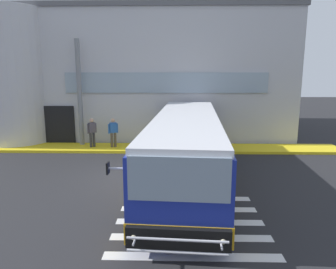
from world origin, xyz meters
TOP-DOWN VIEW (x-y plane):
  - ground_plane at (0.00, 0.00)m, footprint 80.00×90.00m
  - bay_paint_stripes at (2.00, -4.20)m, footprint 4.40×3.96m
  - terminal_building at (-0.68, 11.56)m, footprint 19.86×13.80m
  - boarding_curb at (0.00, 4.80)m, footprint 22.06×2.00m
  - entry_support_column at (-4.05, 5.40)m, footprint 0.28×0.28m
  - bus_main_foreground at (2.02, -0.30)m, footprint 3.77×12.45m
  - passenger_near_column at (-3.27, 4.77)m, footprint 0.52×0.51m
  - passenger_by_doorway at (-2.01, 4.73)m, footprint 0.53×0.37m
  - safety_bollard_yellow at (-0.50, 3.60)m, footprint 0.18×0.18m

SIDE VIEW (x-z plane):
  - ground_plane at x=0.00m, z-range -0.02..0.00m
  - bay_paint_stripes at x=2.00m, z-range 0.00..0.01m
  - boarding_curb at x=0.00m, z-range 0.00..0.15m
  - safety_bollard_yellow at x=-0.50m, z-range 0.00..0.90m
  - passenger_by_doorway at x=-2.01m, z-range 0.24..1.92m
  - passenger_near_column at x=-3.27m, z-range 0.28..1.95m
  - bus_main_foreground at x=2.02m, z-range -0.01..2.69m
  - entry_support_column at x=-4.05m, z-range 0.15..6.29m
  - terminal_building at x=-0.68m, z-range -0.01..8.43m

